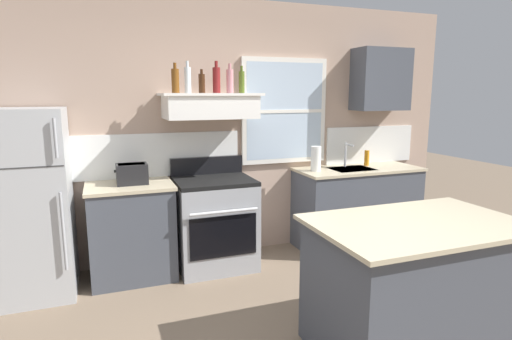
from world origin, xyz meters
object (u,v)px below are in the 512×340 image
Objects in this scene: bottle_rose_pink at (230,81)px; bottle_red_label_wine at (216,80)px; stove_range at (215,222)px; dish_soap_bottle at (367,158)px; refrigerator at (27,204)px; bottle_brown_stout at (202,83)px; paper_towel_roll at (316,159)px; bottle_clear_tall at (188,80)px; toaster at (132,174)px; bottle_amber_wine at (175,80)px; kitchen_island at (414,286)px; bottle_olive_oil_square at (242,82)px.

bottle_red_label_wine is at bearing 179.96° from bottle_rose_pink.
stove_range and dish_soap_bottle have the same top height.
refrigerator is 1.89m from bottle_brown_stout.
dish_soap_bottle is at bearing 7.85° from paper_towel_roll.
dish_soap_bottle is (1.81, 0.02, -0.87)m from bottle_red_label_wine.
bottle_clear_tall is 0.28m from bottle_red_label_wine.
bottle_clear_tall is 1.12× the size of paper_towel_roll.
bottle_amber_wine reaches higher than toaster.
refrigerator is at bearing -175.79° from bottle_rose_pink.
stove_range reaches higher than kitchen_island.
bottle_olive_oil_square is (2.00, 0.18, 1.05)m from refrigerator.
bottle_red_label_wine reaches higher than kitchen_island.
paper_towel_roll is (2.80, 0.06, 0.23)m from refrigerator.
bottle_red_label_wine reaches higher than dish_soap_bottle.
bottle_amber_wine is at bearing 171.61° from stove_range.
paper_towel_roll is (1.15, 0.04, 0.58)m from stove_range.
bottle_olive_oil_square reaches higher than stove_range.
stove_range is 1.42m from bottle_red_label_wine.
bottle_clear_tall is 1.05× the size of bottle_rose_pink.
stove_range is at bearing -151.73° from bottle_rose_pink.
paper_towel_roll is (0.94, -0.08, -0.82)m from bottle_rose_pink.
bottle_amber_wine reaches higher than dish_soap_bottle.
bottle_red_label_wine is (1.72, 0.14, 1.06)m from refrigerator.
stove_range is 3.53× the size of bottle_red_label_wine.
paper_towel_roll is at bearing -172.15° from dish_soap_bottle.
toaster is at bearing -175.39° from bottle_rose_pink.
bottle_rose_pink reaches higher than refrigerator.
refrigerator is 5.86× the size of bottle_amber_wine.
bottle_brown_stout is at bearing 116.55° from kitchen_island.
bottle_amber_wine is at bearing -165.44° from bottle_brown_stout.
bottle_brown_stout is (-0.07, 0.12, 1.38)m from stove_range.
stove_range is at bearing -2.57° from toaster.
bottle_red_label_wine reaches higher than toaster.
bottle_clear_tall is 0.14m from bottle_brown_stout.
toaster is 1.10× the size of bottle_olive_oil_square.
bottle_rose_pink is 1.25m from paper_towel_roll.
stove_range is at bearing 0.80° from refrigerator.
bottle_olive_oil_square is (0.56, 0.04, -0.01)m from bottle_clear_tall.
refrigerator is at bearing -176.83° from bottle_amber_wine.
bottle_red_label_wine is at bearing 8.84° from bottle_amber_wine.
bottle_red_label_wine is 1.08× the size of bottle_rose_pink.
bottle_rose_pink reaches higher than bottle_olive_oil_square.
bottle_clear_tall reaches higher than bottle_brown_stout.
bottle_brown_stout reaches higher than dish_soap_bottle.
kitchen_island is at bearing -48.15° from toaster.
stove_range is at bearing -8.39° from bottle_amber_wine.
dish_soap_bottle is 2.27m from kitchen_island.
bottle_olive_oil_square reaches higher than bottle_brown_stout.
paper_towel_roll is at bearing -3.35° from bottle_clear_tall.
bottle_red_label_wine is 0.22× the size of kitchen_island.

